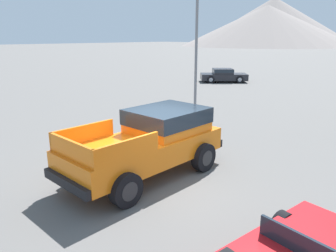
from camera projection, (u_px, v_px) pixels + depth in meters
name	position (u px, v px, depth m)	size (l,w,h in m)	color
ground_plane	(157.00, 178.00, 9.58)	(320.00, 320.00, 0.00)	#5B5956
orange_pickup_truck	(152.00, 139.00, 9.69)	(2.40, 5.21, 1.89)	orange
parked_car_dark	(223.00, 75.00, 29.39)	(4.16, 4.13, 1.18)	#232328
street_lamp_post	(197.00, 20.00, 16.09)	(0.90, 0.24, 7.98)	slate
distant_mountain_range	(285.00, 24.00, 130.71)	(130.09, 78.23, 19.79)	gray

